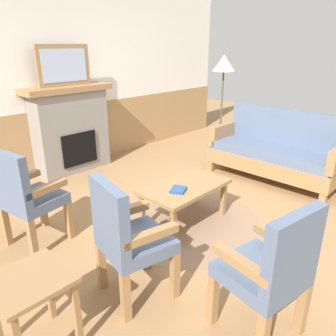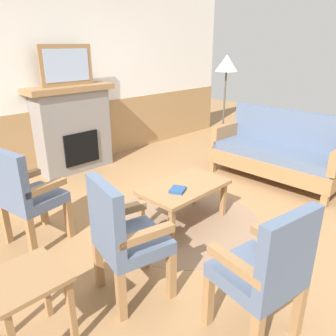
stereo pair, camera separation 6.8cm
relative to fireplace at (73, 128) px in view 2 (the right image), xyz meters
name	(u,v)px [view 2 (the right image)]	position (x,y,z in m)	size (l,w,h in m)	color
ground_plane	(191,222)	(0.00, -2.35, -0.65)	(14.00, 14.00, 0.00)	#997047
wall_back	(60,82)	(0.00, 0.25, 0.66)	(7.20, 0.14, 2.70)	white
fireplace	(73,128)	(0.00, 0.00, 0.00)	(1.30, 0.44, 1.28)	gray
framed_picture	(67,65)	(0.00, 0.00, 0.91)	(0.80, 0.04, 0.56)	olive
couch	(277,153)	(1.77, -2.41, -0.26)	(0.70, 1.80, 0.98)	olive
coffee_table	(184,190)	(-0.04, -2.28, -0.27)	(0.96, 0.56, 0.44)	olive
round_rug	(184,221)	(-0.04, -2.28, -0.65)	(1.69, 1.69, 0.01)	#896B51
book_on_table	(178,190)	(-0.20, -2.33, -0.20)	(0.16, 0.14, 0.03)	navy
armchair_near_fireplace	(124,235)	(-1.18, -2.71, -0.11)	(0.57, 0.57, 0.98)	olive
armchair_by_window_left	(26,193)	(-1.38, -1.49, -0.11)	(0.55, 0.55, 0.98)	olive
armchair_front_left	(266,269)	(-0.80, -3.65, -0.11)	(0.56, 0.56, 0.98)	olive
side_table	(27,292)	(-1.90, -2.66, -0.22)	(0.44, 0.44, 0.55)	olive
floor_lamp_by_couch	(226,70)	(2.08, -1.25, 0.80)	(0.36, 0.36, 1.68)	#332D28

